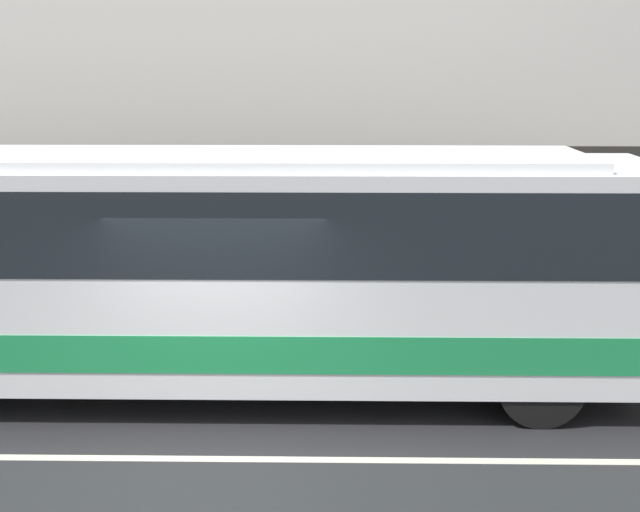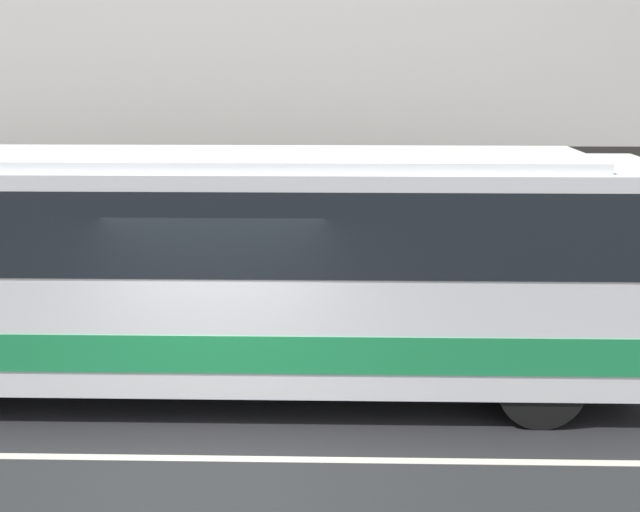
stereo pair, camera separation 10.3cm
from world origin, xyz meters
name	(u,v)px [view 2 (the right image)]	position (x,y,z in m)	size (l,w,h in m)	color
ground_plane	(207,459)	(0.00, 0.00, 0.00)	(60.00, 60.00, 0.00)	#262628
sidewalk	(254,319)	(0.00, 5.10, 0.07)	(60.00, 2.20, 0.13)	gray
lane_stripe	(207,458)	(0.00, 0.00, 0.00)	(54.00, 0.14, 0.01)	beige
transit_bus	(171,259)	(-0.73, 2.11, 1.74)	(12.23, 2.57, 3.09)	white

